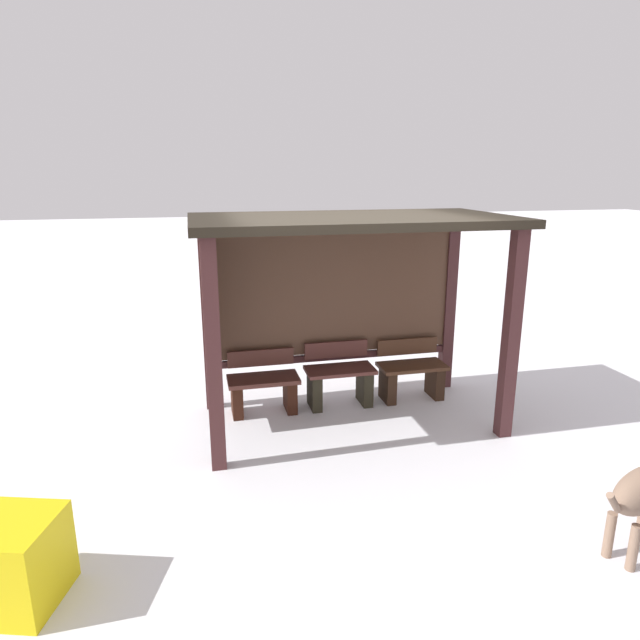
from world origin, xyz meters
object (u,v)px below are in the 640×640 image
(bench_center_inside, at_px, (339,379))
(bus_shelter, at_px, (335,269))
(bench_right_inside, at_px, (411,374))
(bench_left_inside, at_px, (263,387))
(grit_bin, at_px, (4,562))

(bench_center_inside, bearing_deg, bus_shelter, -121.29)
(bus_shelter, bearing_deg, bench_right_inside, 11.04)
(bench_left_inside, height_order, bench_center_inside, bench_center_inside)
(bench_left_inside, bearing_deg, grit_bin, -128.19)
(bench_center_inside, relative_size, bench_right_inside, 1.00)
(bench_left_inside, distance_m, bench_center_inside, 0.93)
(bench_left_inside, bearing_deg, bus_shelter, -14.30)
(bus_shelter, height_order, grit_bin, bus_shelter)
(bench_right_inside, bearing_deg, bench_center_inside, -179.96)
(bus_shelter, relative_size, bench_right_inside, 4.05)
(bus_shelter, xyz_separation_m, bench_right_inside, (1.06, 0.21, -1.41))
(bench_right_inside, relative_size, grit_bin, 1.19)
(bench_left_inside, xyz_separation_m, bench_center_inside, (0.93, -0.00, 0.02))
(bench_right_inside, bearing_deg, grit_bin, -146.31)
(bench_center_inside, distance_m, bench_right_inside, 0.93)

